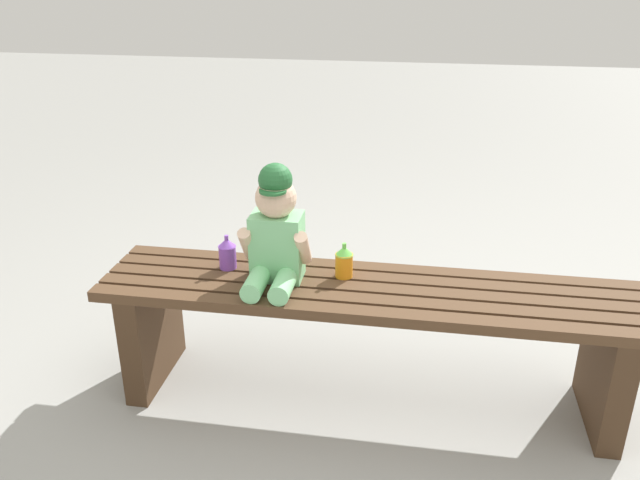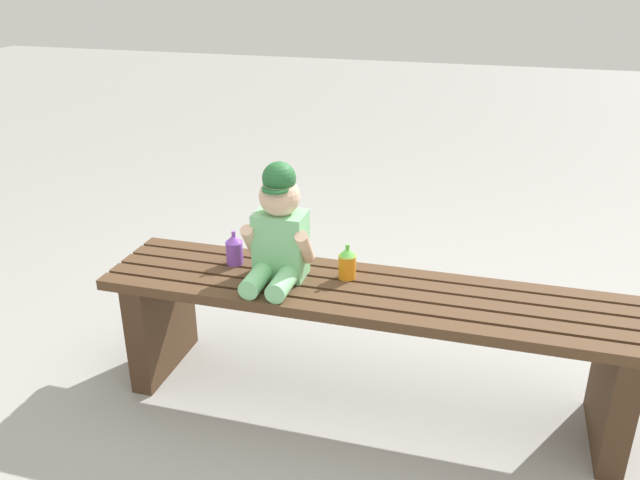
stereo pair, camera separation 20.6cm
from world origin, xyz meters
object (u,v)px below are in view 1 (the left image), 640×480
child_figure (276,232)px  sippy_cup_left (227,253)px  sippy_cup_right (344,261)px  park_bench (368,323)px

child_figure → sippy_cup_left: size_ratio=3.26×
sippy_cup_left → sippy_cup_right: bearing=0.0°
park_bench → sippy_cup_left: bearing=173.1°
child_figure → sippy_cup_left: bearing=162.6°
park_bench → sippy_cup_left: 0.54m
child_figure → sippy_cup_left: child_figure is taller
park_bench → child_figure: 0.45m
park_bench → child_figure: bearing=179.7°
sippy_cup_left → sippy_cup_right: same height
child_figure → sippy_cup_right: child_figure is taller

